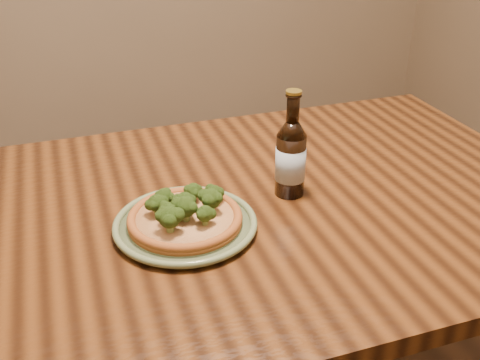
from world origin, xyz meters
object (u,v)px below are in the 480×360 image
object	(u,v)px
plate	(185,224)
pizza	(185,216)
table	(203,246)
beer_bottle	(291,157)

from	to	relation	value
plate	pizza	bearing A→B (deg)	-7.01
table	plate	size ratio (longest dim) A/B	5.73
table	beer_bottle	distance (m)	0.27
table	pizza	distance (m)	0.15
table	beer_bottle	xyz separation A→B (m)	(0.20, 0.00, 0.18)
plate	beer_bottle	xyz separation A→B (m)	(0.24, 0.06, 0.08)
plate	table	bearing A→B (deg)	51.12
pizza	beer_bottle	size ratio (longest dim) A/B	0.96
plate	beer_bottle	bearing A→B (deg)	14.53
pizza	beer_bottle	bearing A→B (deg)	14.55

